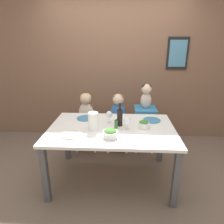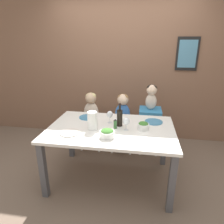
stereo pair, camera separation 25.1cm
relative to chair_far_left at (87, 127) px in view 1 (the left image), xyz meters
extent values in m
plane|color=#705B4C|center=(0.47, -0.80, -0.40)|extent=(14.00, 14.00, 0.00)
cube|color=brown|center=(0.47, 0.61, 0.95)|extent=(10.00, 0.06, 2.70)
cube|color=black|center=(1.54, 0.57, 1.18)|extent=(0.36, 0.02, 0.55)
cube|color=teal|center=(1.54, 0.55, 1.18)|extent=(0.29, 0.00, 0.45)
cube|color=white|center=(0.47, -0.80, 0.34)|extent=(1.57, 1.03, 0.03)
cube|color=#4C4C51|center=(-0.25, -1.26, -0.04)|extent=(0.07, 0.07, 0.72)
cube|color=#4C4C51|center=(1.19, -1.26, -0.04)|extent=(0.07, 0.07, 0.72)
cube|color=#4C4C51|center=(-0.25, -0.34, -0.04)|extent=(0.07, 0.07, 0.72)
cube|color=#4C4C51|center=(1.19, -0.34, -0.04)|extent=(0.07, 0.07, 0.72)
cylinder|color=silver|center=(-0.15, -0.15, -0.19)|extent=(0.04, 0.04, 0.42)
cylinder|color=silver|center=(0.15, -0.15, -0.19)|extent=(0.04, 0.04, 0.42)
cylinder|color=silver|center=(-0.15, 0.15, -0.19)|extent=(0.04, 0.04, 0.42)
cylinder|color=silver|center=(0.15, 0.15, -0.19)|extent=(0.04, 0.04, 0.42)
cube|color=white|center=(0.00, 0.00, 0.05)|extent=(0.41, 0.42, 0.05)
cylinder|color=silver|center=(0.37, -0.15, -0.19)|extent=(0.04, 0.04, 0.42)
cylinder|color=silver|center=(0.68, -0.15, -0.19)|extent=(0.04, 0.04, 0.42)
cylinder|color=silver|center=(0.37, 0.15, -0.19)|extent=(0.04, 0.04, 0.42)
cylinder|color=silver|center=(0.68, 0.15, -0.19)|extent=(0.04, 0.04, 0.42)
cube|color=white|center=(0.53, 0.00, 0.05)|extent=(0.41, 0.42, 0.05)
cylinder|color=silver|center=(0.84, -0.13, -0.04)|extent=(0.04, 0.04, 0.71)
cylinder|color=silver|center=(1.10, -0.13, -0.04)|extent=(0.04, 0.04, 0.71)
cylinder|color=silver|center=(0.84, 0.13, -0.04)|extent=(0.04, 0.04, 0.71)
cylinder|color=silver|center=(1.10, 0.13, -0.04)|extent=(0.04, 0.04, 0.71)
cube|color=teal|center=(0.97, 0.00, 0.34)|extent=(0.35, 0.36, 0.05)
ellipsoid|color=beige|center=(0.00, 0.00, 0.25)|extent=(0.25, 0.14, 0.36)
sphere|color=#D6AD89|center=(0.00, 0.00, 0.50)|extent=(0.18, 0.18, 0.18)
ellipsoid|color=#DBC684|center=(0.00, 0.01, 0.53)|extent=(0.18, 0.17, 0.13)
ellipsoid|color=#3366B2|center=(0.53, 0.00, 0.25)|extent=(0.25, 0.14, 0.36)
sphere|color=beige|center=(0.53, 0.00, 0.50)|extent=(0.18, 0.18, 0.18)
ellipsoid|color=olive|center=(0.53, 0.01, 0.53)|extent=(0.18, 0.17, 0.13)
ellipsoid|color=beige|center=(0.97, 0.00, 0.49)|extent=(0.17, 0.10, 0.25)
sphere|color=beige|center=(0.97, 0.00, 0.67)|extent=(0.16, 0.16, 0.16)
ellipsoid|color=black|center=(0.97, 0.01, 0.70)|extent=(0.16, 0.15, 0.11)
cylinder|color=black|center=(0.57, -0.73, 0.46)|extent=(0.07, 0.07, 0.21)
cylinder|color=black|center=(0.57, -0.73, 0.61)|extent=(0.03, 0.03, 0.09)
cylinder|color=black|center=(0.57, -0.73, 0.64)|extent=(0.03, 0.03, 0.02)
cylinder|color=white|center=(0.25, -0.87, 0.47)|extent=(0.12, 0.12, 0.22)
cylinder|color=white|center=(0.66, -0.84, 0.36)|extent=(0.06, 0.06, 0.00)
cylinder|color=white|center=(0.66, -0.84, 0.39)|extent=(0.01, 0.01, 0.07)
ellipsoid|color=white|center=(0.66, -0.84, 0.47)|extent=(0.08, 0.08, 0.09)
cylinder|color=white|center=(0.43, -0.64, 0.36)|extent=(0.06, 0.06, 0.00)
cylinder|color=white|center=(0.43, -0.64, 0.39)|extent=(0.01, 0.01, 0.07)
ellipsoid|color=white|center=(0.43, -0.64, 0.47)|extent=(0.08, 0.08, 0.09)
cylinder|color=white|center=(0.47, -1.06, 0.39)|extent=(0.17, 0.17, 0.07)
ellipsoid|color=#3D752D|center=(0.47, -1.06, 0.43)|extent=(0.14, 0.14, 0.05)
cylinder|color=white|center=(0.87, -0.79, 0.39)|extent=(0.14, 0.14, 0.07)
ellipsoid|color=#3D752D|center=(0.87, -0.79, 0.43)|extent=(0.12, 0.12, 0.05)
cylinder|color=silver|center=(0.02, -1.04, 0.36)|extent=(0.24, 0.24, 0.01)
cylinder|color=teal|center=(0.08, -0.51, 0.36)|extent=(0.24, 0.24, 0.01)
cylinder|color=teal|center=(1.00, -0.53, 0.36)|extent=(0.24, 0.24, 0.01)
cylinder|color=#336633|center=(0.52, -0.81, 0.41)|extent=(0.04, 0.04, 0.10)
cone|color=black|center=(0.52, -0.81, 0.47)|extent=(0.03, 0.03, 0.02)
camera|label=1|loc=(0.60, -3.08, 1.37)|focal=32.00mm
camera|label=2|loc=(0.84, -3.06, 1.37)|focal=32.00mm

